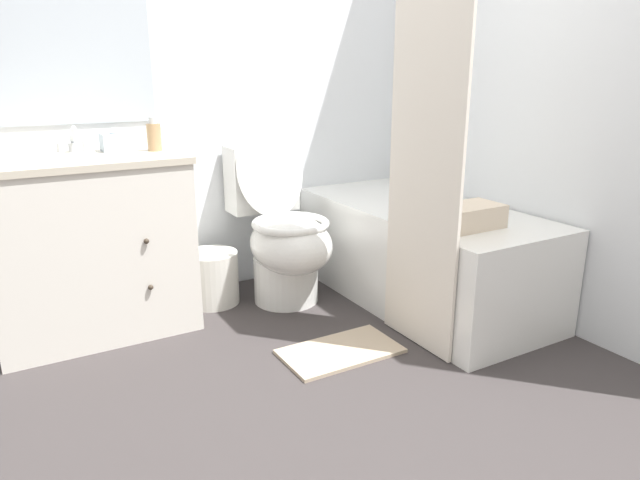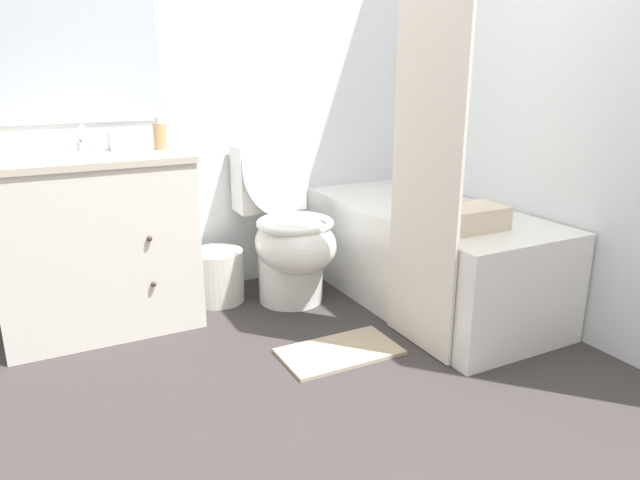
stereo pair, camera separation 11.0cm
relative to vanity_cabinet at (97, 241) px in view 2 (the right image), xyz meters
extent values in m
plane|color=#383333|center=(0.73, -1.43, -0.42)|extent=(14.00, 14.00, 0.00)
cube|color=silver|center=(0.73, 0.28, 0.83)|extent=(8.00, 0.05, 2.50)
cube|color=#B2BCC6|center=(0.00, 0.25, 0.99)|extent=(0.81, 0.01, 0.93)
cube|color=silver|center=(1.92, -0.59, 0.83)|extent=(0.05, 2.69, 2.50)
cube|color=silver|center=(0.00, 0.00, -0.02)|extent=(0.85, 0.51, 0.79)
cube|color=beige|center=(0.00, 0.00, 0.39)|extent=(0.87, 0.53, 0.03)
cylinder|color=white|center=(0.00, 0.00, 0.35)|extent=(0.30, 0.30, 0.10)
sphere|color=#382D23|center=(0.19, -0.27, 0.06)|extent=(0.02, 0.02, 0.02)
sphere|color=#382D23|center=(0.19, -0.27, -0.16)|extent=(0.02, 0.02, 0.02)
cylinder|color=silver|center=(0.00, 0.19, 0.42)|extent=(0.04, 0.04, 0.04)
cylinder|color=silver|center=(0.00, 0.15, 0.48)|extent=(0.02, 0.11, 0.09)
cylinder|color=silver|center=(-0.06, 0.19, 0.42)|extent=(0.03, 0.03, 0.04)
cylinder|color=silver|center=(0.05, 0.19, 0.42)|extent=(0.03, 0.03, 0.04)
cylinder|color=white|center=(0.93, -0.13, -0.30)|extent=(0.34, 0.34, 0.24)
ellipsoid|color=white|center=(0.93, -0.20, -0.09)|extent=(0.40, 0.50, 0.30)
torus|color=white|center=(0.93, -0.20, 0.02)|extent=(0.39, 0.39, 0.04)
cube|color=white|center=(0.93, 0.14, 0.20)|extent=(0.37, 0.18, 0.36)
ellipsoid|color=white|center=(0.93, 0.03, 0.25)|extent=(0.38, 0.15, 0.46)
cube|color=white|center=(1.55, -0.47, -0.17)|extent=(0.67, 1.45, 0.51)
cube|color=#A8ADAE|center=(1.55, -0.47, 0.08)|extent=(0.55, 1.33, 0.01)
cube|color=silver|center=(1.21, -0.87, 0.53)|extent=(0.02, 0.45, 1.90)
cylinder|color=silver|center=(0.58, 0.03, -0.28)|extent=(0.28, 0.28, 0.28)
cube|color=silver|center=(0.18, 0.11, 0.44)|extent=(0.12, 0.11, 0.08)
ellipsoid|color=white|center=(0.18, 0.11, 0.49)|extent=(0.06, 0.03, 0.03)
cylinder|color=tan|center=(0.33, 0.03, 0.46)|extent=(0.06, 0.06, 0.13)
cylinder|color=silver|center=(0.33, 0.03, 0.54)|extent=(0.04, 0.04, 0.03)
cube|color=white|center=(-0.29, -0.15, 0.44)|extent=(0.21, 0.14, 0.08)
cube|color=beige|center=(1.46, -0.89, 0.14)|extent=(0.31, 0.19, 0.10)
cube|color=tan|center=(0.86, -0.78, -0.41)|extent=(0.51, 0.29, 0.02)
camera|label=1|loc=(-0.34, -2.68, 0.77)|focal=32.00mm
camera|label=2|loc=(-0.24, -2.73, 0.77)|focal=32.00mm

